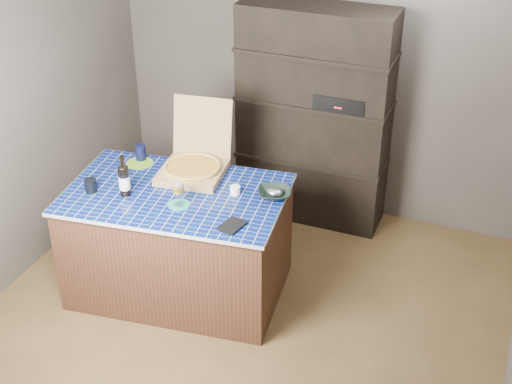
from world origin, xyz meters
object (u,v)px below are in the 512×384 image
at_px(kitchen_island, 179,242).
at_px(bowl, 274,193).
at_px(pizza_box, 193,165).
at_px(dvd_case, 232,226).
at_px(mead_bottle, 124,180).
at_px(wine_glass, 178,188).

distance_m(kitchen_island, bowl, 0.80).
bearing_deg(pizza_box, bowl, -15.62).
distance_m(dvd_case, bowl, 0.46).
bearing_deg(mead_bottle, kitchen_island, 26.53).
xyz_separation_m(pizza_box, bowl, (0.65, -0.09, -0.04)).
distance_m(pizza_box, dvd_case, 0.75).
height_order(kitchen_island, dvd_case, dvd_case).
xyz_separation_m(kitchen_island, wine_glass, (0.10, -0.14, 0.54)).
height_order(kitchen_island, bowl, bowl).
xyz_separation_m(pizza_box, mead_bottle, (-0.30, -0.44, 0.05)).
bearing_deg(dvd_case, mead_bottle, -175.60).
bearing_deg(wine_glass, bowl, 31.52).
bearing_deg(mead_bottle, pizza_box, 55.62).
xyz_separation_m(mead_bottle, dvd_case, (0.83, -0.09, -0.11)).
relative_size(mead_bottle, dvd_case, 1.68).
xyz_separation_m(pizza_box, dvd_case, (0.53, -0.53, -0.06)).
xyz_separation_m(kitchen_island, dvd_case, (0.53, -0.24, 0.41)).
bearing_deg(bowl, pizza_box, 172.16).
relative_size(pizza_box, wine_glass, 3.18).
bearing_deg(dvd_case, wine_glass, 177.04).
height_order(kitchen_island, mead_bottle, mead_bottle).
relative_size(kitchen_island, mead_bottle, 5.39).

